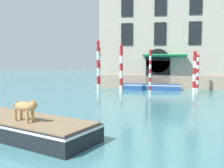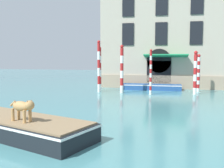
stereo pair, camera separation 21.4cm
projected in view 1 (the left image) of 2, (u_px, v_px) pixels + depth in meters
name	position (u px, v px, depth m)	size (l,w,h in m)	color
palazzo_left	(161.00, 21.00, 27.67)	(11.94, 7.40, 13.80)	#B2A893
boat_foreground	(19.00, 125.00, 10.12)	(6.88, 4.20, 0.70)	black
dog_on_deck	(25.00, 107.00, 9.26)	(1.18, 0.65, 0.82)	tan
boat_moored_near_palazzo	(150.00, 87.00, 24.47)	(5.55, 1.38, 0.52)	#234C8C
mooring_pole_0	(194.00, 72.00, 21.23)	(0.29, 0.29, 3.53)	white
mooring_pole_1	(99.00, 69.00, 23.56)	(0.21, 0.21, 3.95)	white
mooring_pole_2	(98.00, 66.00, 22.52)	(0.26, 0.26, 4.46)	white
mooring_pole_3	(121.00, 69.00, 22.09)	(0.29, 0.29, 4.05)	white
mooring_pole_4	(150.00, 72.00, 21.13)	(0.19, 0.19, 3.66)	white
mooring_pole_5	(197.00, 73.00, 22.85)	(0.29, 0.29, 3.29)	white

